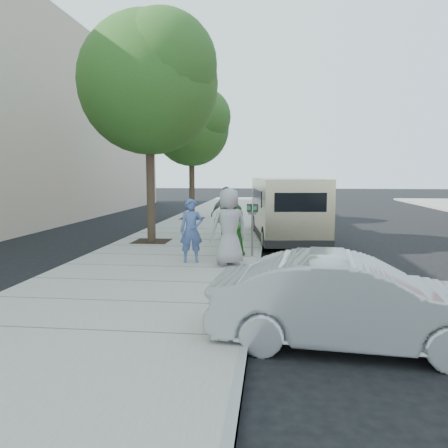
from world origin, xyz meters
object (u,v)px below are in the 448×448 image
(tree_far, at_px, (192,125))
(van, at_px, (286,208))
(person_gray_shirt, at_px, (229,227))
(parking_meter, at_px, (252,218))
(person_officer, at_px, (191,231))
(tree_near, at_px, (150,79))
(sedan, at_px, (351,302))
(person_green_shirt, at_px, (230,222))
(person_striped_polo, at_px, (227,215))

(tree_far, xyz_separation_m, van, (4.54, -6.03, -3.67))
(van, distance_m, person_gray_shirt, 5.36)
(parking_meter, height_order, person_gray_shirt, person_gray_shirt)
(tree_far, height_order, person_officer, tree_far)
(tree_near, distance_m, parking_meter, 6.03)
(person_officer, distance_m, person_gray_shirt, 1.05)
(sedan, xyz_separation_m, person_officer, (-3.22, 4.92, 0.32))
(parking_meter, relative_size, van, 0.23)
(person_green_shirt, bearing_deg, person_striped_polo, -106.06)
(sedan, bearing_deg, person_gray_shirt, 30.43)
(person_gray_shirt, relative_size, person_striped_polo, 1.04)
(tree_near, bearing_deg, person_striped_polo, 2.12)
(sedan, bearing_deg, person_green_shirt, 26.29)
(person_striped_polo, bearing_deg, person_gray_shirt, 79.16)
(person_officer, bearing_deg, tree_far, 83.88)
(person_striped_polo, bearing_deg, sedan, 90.02)
(person_officer, xyz_separation_m, person_gray_shirt, (1.01, -0.23, 0.14))
(sedan, bearing_deg, van, 8.92)
(tree_far, bearing_deg, person_green_shirt, -73.75)
(tree_far, height_order, sedan, tree_far)
(person_officer, bearing_deg, person_gray_shirt, -29.31)
(van, bearing_deg, person_striped_polo, -150.28)
(parking_meter, height_order, person_officer, person_officer)
(tree_near, xyz_separation_m, person_striped_polo, (2.54, 0.09, -4.46))
(person_officer, bearing_deg, person_green_shirt, 33.51)
(tree_near, xyz_separation_m, person_green_shirt, (2.87, -2.25, -4.45))
(person_gray_shirt, bearing_deg, sedan, 87.97)
(tree_near, relative_size, sedan, 1.89)
(tree_far, height_order, parking_meter, tree_far)
(parking_meter, distance_m, sedan, 6.20)
(tree_far, distance_m, van, 8.39)
(parking_meter, distance_m, van, 4.01)
(sedan, height_order, person_green_shirt, person_green_shirt)
(person_officer, relative_size, person_gray_shirt, 0.85)
(sedan, relative_size, person_striped_polo, 2.13)
(person_officer, bearing_deg, person_striped_polo, 64.08)
(person_striped_polo, bearing_deg, tree_near, -15.47)
(tree_near, height_order, person_officer, tree_near)
(van, height_order, person_gray_shirt, van)
(parking_meter, bearing_deg, sedan, -63.07)
(van, xyz_separation_m, person_green_shirt, (-1.67, -3.82, -0.12))
(person_green_shirt, height_order, person_gray_shirt, person_gray_shirt)
(tree_near, relative_size, parking_meter, 5.11)
(person_gray_shirt, bearing_deg, person_officer, -40.30)
(sedan, relative_size, person_gray_shirt, 2.04)
(parking_meter, distance_m, person_gray_shirt, 1.36)
(tree_near, height_order, tree_far, tree_near)
(person_officer, relative_size, person_green_shirt, 0.88)
(tree_far, height_order, person_striped_polo, tree_far)
(tree_far, bearing_deg, person_officer, -79.81)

